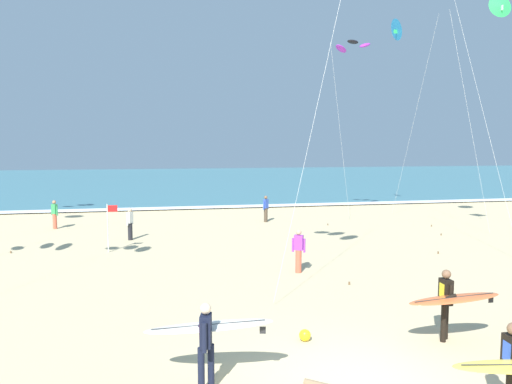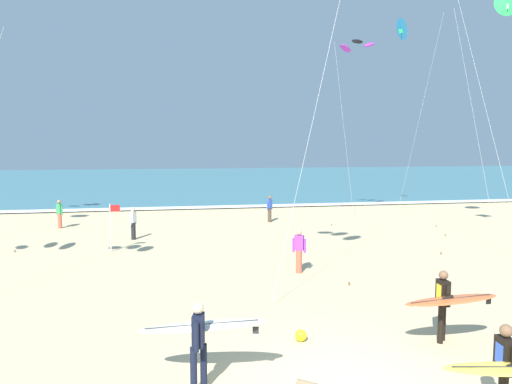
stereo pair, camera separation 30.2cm
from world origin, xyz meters
name	(u,v)px [view 1 (the left image)]	position (x,y,z in m)	size (l,w,h in m)	color
ground_plane	(361,383)	(0.00, 0.00, 0.00)	(160.00, 160.00, 0.00)	#CCB789
ocean_water	(188,180)	(0.00, 56.48, 0.04)	(160.00, 60.00, 0.08)	teal
shoreline_foam	(212,207)	(0.00, 26.78, 0.09)	(160.00, 1.50, 0.01)	white
surfer_lead	(450,299)	(2.78, 1.38, 1.05)	(2.22, 0.96, 1.71)	black
surfer_trailing	(207,333)	(-2.94, 0.46, 1.05)	(2.58, 1.16, 1.71)	black
kite_arc_charcoal_far	(353,46)	(7.72, 19.39, 10.53)	(3.06, 2.76, 10.86)	purple
kite_delta_cobalt_outer	(397,30)	(11.50, 21.15, 12.01)	(0.53, 5.69, 12.74)	#2D99DB
kite_delta_emerald_extra	(500,7)	(12.97, 13.39, 11.44)	(3.26, 0.54, 12.09)	green
bystander_green_top	(55,214)	(-9.47, 19.65, 0.81)	(0.40, 0.35, 1.59)	#D8593F
bystander_white_top	(130,224)	(-5.20, 15.58, 0.81)	(0.32, 0.44, 1.59)	black
bystander_blue_top	(266,209)	(2.49, 19.70, 0.81)	(0.40, 0.36, 1.59)	#4C3D2D
bystander_purple_top	(299,251)	(1.13, 8.11, 0.81)	(0.45, 0.31, 1.59)	#D8593F
lifeguard_flag	(109,223)	(-5.92, 12.98, 1.27)	(0.45, 0.05, 2.10)	silver
beach_ball	(305,335)	(-0.47, 2.16, 0.14)	(0.28, 0.28, 0.28)	yellow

